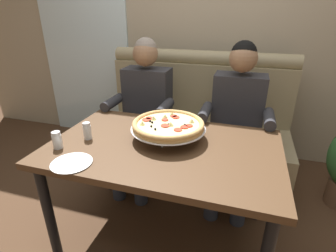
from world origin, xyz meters
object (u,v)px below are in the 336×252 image
object	(u,v)px
booth_bench	(193,133)
diner_left	(143,107)
shaker_pepper_flakes	(57,141)
patio_chair	(116,78)
dining_table	(164,157)
plate_near_left	(71,162)
pizza	(168,125)
diner_right	(236,117)
shaker_oregano	(87,132)

from	to	relation	value
booth_bench	diner_left	distance (m)	0.57
diner_left	shaker_pepper_flakes	world-z (taller)	diner_left
patio_chair	shaker_pepper_flakes	bearing A→B (deg)	-69.59
booth_bench	shaker_pepper_flakes	xyz separation A→B (m)	(-0.58, -1.12, 0.37)
dining_table	diner_left	distance (m)	0.75
diner_left	shaker_pepper_flakes	size ratio (longest dim) A/B	12.27
dining_table	patio_chair	bearing A→B (deg)	124.14
booth_bench	plate_near_left	size ratio (longest dim) A/B	7.96
diner_left	pizza	size ratio (longest dim) A/B	2.71
diner_left	booth_bench	bearing A→B (deg)	34.27
booth_bench	pizza	distance (m)	0.91
diner_right	shaker_oregano	bearing A→B (deg)	-141.43
pizza	plate_near_left	xyz separation A→B (m)	(-0.40, -0.44, -0.08)
diner_left	pizza	world-z (taller)	diner_left
diner_right	patio_chair	distance (m)	2.43
booth_bench	shaker_pepper_flakes	distance (m)	1.32
shaker_oregano	diner_right	bearing A→B (deg)	38.57
plate_near_left	dining_table	bearing A→B (deg)	40.48
pizza	shaker_oregano	xyz separation A→B (m)	(-0.48, -0.16, -0.05)
diner_right	patio_chair	bearing A→B (deg)	140.47
booth_bench	patio_chair	world-z (taller)	booth_bench
dining_table	pizza	world-z (taller)	pizza
dining_table	patio_chair	xyz separation A→B (m)	(-1.48, 2.18, -0.12)
booth_bench	diner_left	world-z (taller)	diner_left
diner_right	plate_near_left	world-z (taller)	diner_right
dining_table	shaker_pepper_flakes	bearing A→B (deg)	-159.44
patio_chair	diner_right	bearing A→B (deg)	-39.53
diner_right	patio_chair	size ratio (longest dim) A/B	1.48
pizza	patio_chair	bearing A→B (deg)	125.34
dining_table	patio_chair	distance (m)	2.63
booth_bench	plate_near_left	bearing A→B (deg)	-107.92
dining_table	diner_left	world-z (taller)	diner_left
booth_bench	shaker_oregano	world-z (taller)	booth_bench
pizza	patio_chair	size ratio (longest dim) A/B	0.55
pizza	shaker_pepper_flakes	size ratio (longest dim) A/B	4.52
shaker_oregano	patio_chair	size ratio (longest dim) A/B	0.13
plate_near_left	patio_chair	distance (m)	2.75
dining_table	plate_near_left	xyz separation A→B (m)	(-0.40, -0.34, 0.09)
diner_left	plate_near_left	xyz separation A→B (m)	(-0.01, -0.98, 0.03)
shaker_pepper_flakes	plate_near_left	world-z (taller)	shaker_pepper_flakes
booth_bench	diner_right	size ratio (longest dim) A/B	1.36
diner_left	shaker_oregano	size ratio (longest dim) A/B	11.62
patio_chair	plate_near_left	bearing A→B (deg)	-66.94
shaker_oregano	shaker_pepper_flakes	distance (m)	0.19
booth_bench	patio_chair	size ratio (longest dim) A/B	2.02
shaker_pepper_flakes	plate_near_left	bearing A→B (deg)	-34.49
shaker_pepper_flakes	patio_chair	xyz separation A→B (m)	(-0.89, 2.39, -0.25)
booth_bench	diner_left	xyz separation A→B (m)	(-0.39, -0.27, 0.31)
dining_table	diner_right	bearing A→B (deg)	58.41
diner_left	shaker_oregano	xyz separation A→B (m)	(-0.09, -0.70, 0.06)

